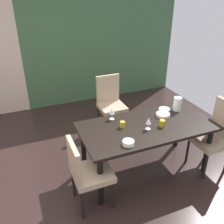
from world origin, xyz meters
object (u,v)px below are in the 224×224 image
cup_rear (162,123)px  cup_right (123,124)px  wine_glass_near_shelf (112,111)px  wine_glass_left (149,121)px  dining_table (147,131)px  chair_left_near (86,171)px  serving_bowl_south (128,143)px  pitcher_corner (177,104)px  chair_head_far (110,101)px  serving_bowl_north (164,110)px  serving_bowl_near_window (163,115)px  chair_right_near (216,133)px

cup_rear → cup_right: (-0.48, 0.17, -0.00)m
wine_glass_near_shelf → cup_right: wine_glass_near_shelf is taller
wine_glass_left → cup_rear: 0.21m
dining_table → cup_rear: bearing=-31.1°
chair_left_near → serving_bowl_south: chair_left_near is taller
pitcher_corner → cup_rear: bearing=-145.3°
chair_head_far → chair_left_near: 1.82m
serving_bowl_south → serving_bowl_north: bearing=33.3°
chair_left_near → cup_rear: 1.15m
chair_head_far → cup_rear: bearing=96.7°
serving_bowl_near_window → cup_right: cup_right is taller
wine_glass_near_shelf → serving_bowl_south: wine_glass_near_shelf is taller
chair_left_near → serving_bowl_north: size_ratio=5.67×
serving_bowl_near_window → pitcher_corner: (0.29, 0.08, 0.08)m
chair_right_near → serving_bowl_south: 1.38m
wine_glass_near_shelf → cup_right: 0.26m
chair_right_near → serving_bowl_near_window: bearing=56.7°
pitcher_corner → dining_table: bearing=-160.9°
chair_right_near → serving_bowl_south: size_ratio=7.41×
chair_head_far → chair_right_near: bearing=121.1°
dining_table → wine_glass_left: bearing=-112.8°
wine_glass_left → serving_bowl_south: (-0.38, -0.21, -0.09)m
serving_bowl_south → pitcher_corner: pitcher_corner is taller
serving_bowl_south → wine_glass_left: bearing=29.1°
serving_bowl_north → serving_bowl_near_window: bearing=-129.8°
chair_head_far → serving_bowl_north: (0.42, -1.03, 0.23)m
wine_glass_left → chair_left_near: bearing=-168.1°
serving_bowl_south → dining_table: bearing=35.7°
chair_head_far → serving_bowl_south: size_ratio=7.13×
chair_right_near → dining_table: bearing=73.6°
chair_head_far → wine_glass_near_shelf: size_ratio=5.89×
serving_bowl_north → chair_head_far: bearing=112.4°
chair_right_near → cup_rear: chair_right_near is taller
serving_bowl_near_window → cup_right: (-0.64, -0.06, 0.02)m
chair_head_far → serving_bowl_north: 1.14m
chair_head_far → dining_table: bearing=89.9°
chair_right_near → serving_bowl_near_window: size_ratio=5.23×
wine_glass_left → serving_bowl_south: size_ratio=1.18×
chair_left_near → cup_right: 0.76m
chair_head_far → wine_glass_left: chair_head_far is taller
dining_table → chair_right_near: chair_right_near is taller
chair_left_near → cup_right: (0.61, 0.35, 0.28)m
chair_left_near → serving_bowl_south: size_ratio=6.57×
serving_bowl_north → serving_bowl_near_window: (-0.10, -0.12, 0.00)m
wine_glass_near_shelf → serving_bowl_near_window: (0.69, -0.19, -0.10)m
serving_bowl_north → serving_bowl_south: bearing=-146.7°
chair_head_far → chair_right_near: size_ratio=0.96×
wine_glass_left → pitcher_corner: 0.71m
wine_glass_left → wine_glass_near_shelf: 0.53m
wine_glass_near_shelf → cup_rear: bearing=-38.6°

